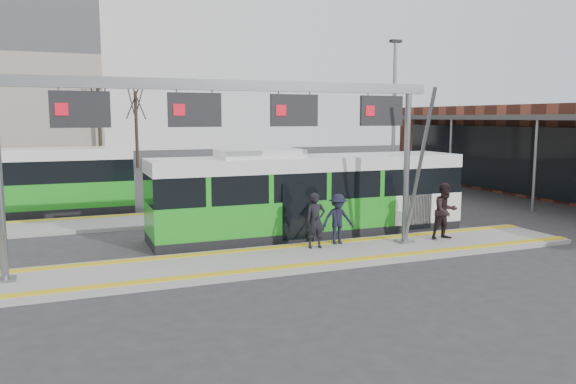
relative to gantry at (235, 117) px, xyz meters
The scene contains 13 objects.
ground 4.32m from the gantry, 36.20° to the right, with size 120.00×120.00×0.00m, color #2D2D30.
platform_main 4.25m from the gantry, 36.20° to the right, with size 22.00×3.00×0.15m, color gray.
platform_second 9.55m from the gantry, 115.25° to the left, with size 20.00×3.00×0.15m, color gray.
tactile_main 4.16m from the gantry, 36.20° to the right, with size 22.00×2.65×0.02m.
tactile_second 10.47m from the gantry, 112.32° to the left, with size 20.00×0.35×0.02m.
gantry is the anchor object (origin of this frame).
hero_bus 5.51m from the gantry, 39.38° to the left, with size 11.62×2.50×3.19m.
passenger_a 4.29m from the gantry, ahead, with size 0.65×0.42×1.77m, color black.
passenger_b 8.06m from the gantry, ahead, with size 0.94×0.74×1.94m, color black.
passenger_c 4.99m from the gantry, 10.46° to the left, with size 1.07×0.62×1.66m, color black.
tree_left 29.00m from the gantry, 94.03° to the left, with size 1.40×1.40×7.55m.
tree_mid 33.89m from the gantry, 87.95° to the left, with size 1.40×1.40×7.37m.
lamp_east 10.39m from the gantry, 32.21° to the left, with size 0.50×0.25×7.58m.
Camera 1 is at (-4.93, -15.32, 4.30)m, focal length 35.00 mm.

